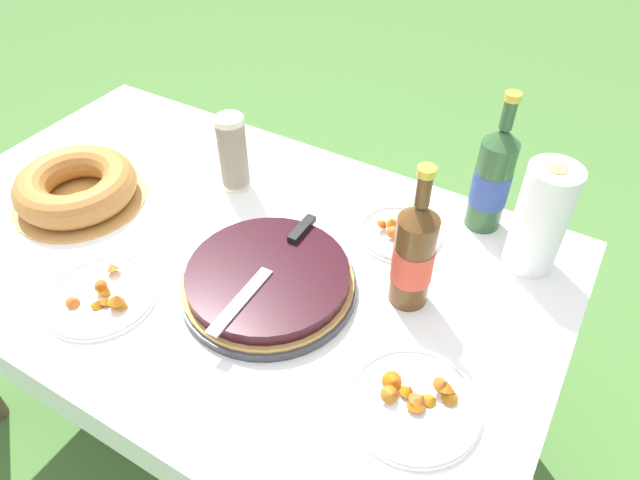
% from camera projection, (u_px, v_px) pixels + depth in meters
% --- Properties ---
extents(ground_plane, '(16.00, 16.00, 0.00)m').
position_uv_depth(ground_plane, '(249.00, 416.00, 1.81)').
color(ground_plane, '#4C7A38').
extents(garden_table, '(1.51, 0.91, 0.74)m').
position_uv_depth(garden_table, '(226.00, 270.00, 1.36)').
color(garden_table, brown).
rests_on(garden_table, ground_plane).
extents(tablecloth, '(1.52, 0.92, 0.10)m').
position_uv_depth(tablecloth, '(223.00, 251.00, 1.32)').
color(tablecloth, white).
rests_on(tablecloth, garden_table).
extents(berry_tart, '(0.37, 0.37, 0.06)m').
position_uv_depth(berry_tart, '(268.00, 281.00, 1.19)').
color(berry_tart, '#38383D').
rests_on(berry_tart, tablecloth).
extents(serving_knife, '(0.03, 0.38, 0.01)m').
position_uv_depth(serving_knife, '(275.00, 260.00, 1.18)').
color(serving_knife, silver).
rests_on(serving_knife, berry_tart).
extents(bundt_cake, '(0.32, 0.32, 0.09)m').
position_uv_depth(bundt_cake, '(76.00, 187.00, 1.40)').
color(bundt_cake, tan).
rests_on(bundt_cake, tablecloth).
extents(cup_stack, '(0.07, 0.07, 0.20)m').
position_uv_depth(cup_stack, '(233.00, 153.00, 1.41)').
color(cup_stack, beige).
rests_on(cup_stack, tablecloth).
extents(cider_bottle_green, '(0.09, 0.09, 0.34)m').
position_uv_depth(cider_bottle_green, '(492.00, 179.00, 1.28)').
color(cider_bottle_green, '#2D562D').
rests_on(cider_bottle_green, tablecloth).
extents(cider_bottle_amber, '(0.08, 0.08, 0.33)m').
position_uv_depth(cider_bottle_amber, '(414.00, 255.00, 1.11)').
color(cider_bottle_amber, brown).
rests_on(cider_bottle_amber, tablecloth).
extents(snack_plate_near, '(0.23, 0.23, 0.05)m').
position_uv_depth(snack_plate_near, '(101.00, 296.00, 1.18)').
color(snack_plate_near, white).
rests_on(snack_plate_near, tablecloth).
extents(snack_plate_left, '(0.24, 0.24, 0.05)m').
position_uv_depth(snack_plate_left, '(415.00, 402.00, 1.00)').
color(snack_plate_left, white).
rests_on(snack_plate_left, tablecloth).
extents(snack_plate_right, '(0.20, 0.20, 0.05)m').
position_uv_depth(snack_plate_right, '(401.00, 232.00, 1.32)').
color(snack_plate_right, white).
rests_on(snack_plate_right, tablecloth).
extents(paper_towel_roll, '(0.11, 0.11, 0.25)m').
position_uv_depth(paper_towel_roll, '(541.00, 219.00, 1.18)').
color(paper_towel_roll, white).
rests_on(paper_towel_roll, tablecloth).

